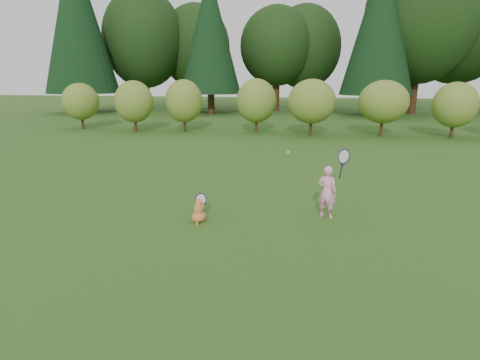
# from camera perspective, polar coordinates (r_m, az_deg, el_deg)

# --- Properties ---
(ground) EXTENTS (100.00, 100.00, 0.00)m
(ground) POSITION_cam_1_polar(r_m,az_deg,el_deg) (7.37, -2.61, -6.74)
(ground) COLOR #265718
(ground) RESTS_ON ground
(shrub_row) EXTENTS (28.00, 3.00, 2.80)m
(shrub_row) POSITION_cam_1_polar(r_m,az_deg,el_deg) (19.81, 5.54, 10.68)
(shrub_row) COLOR #5C7624
(shrub_row) RESTS_ON ground
(woodland_backdrop) EXTENTS (48.00, 10.00, 15.00)m
(woodland_backdrop) POSITION_cam_1_polar(r_m,az_deg,el_deg) (30.14, 7.45, 23.52)
(woodland_backdrop) COLOR black
(woodland_backdrop) RESTS_ON ground
(child) EXTENTS (0.63, 0.46, 1.55)m
(child) POSITION_cam_1_polar(r_m,az_deg,el_deg) (7.87, 12.35, -1.53)
(child) COLOR #FF98C7
(child) RESTS_ON ground
(cat) EXTENTS (0.34, 0.63, 0.61)m
(cat) POSITION_cam_1_polar(r_m,az_deg,el_deg) (7.64, -5.90, -4.19)
(cat) COLOR #C57025
(cat) RESTS_ON ground
(tennis_ball) EXTENTS (0.06, 0.06, 0.06)m
(tennis_ball) POSITION_cam_1_polar(r_m,az_deg,el_deg) (8.27, 6.86, 3.93)
(tennis_ball) COLOR #CCD719
(tennis_ball) RESTS_ON ground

